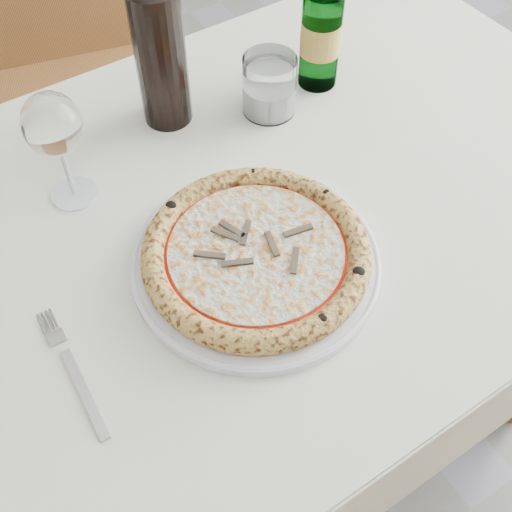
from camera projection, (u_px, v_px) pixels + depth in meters
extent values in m
cube|color=olive|center=(218.00, 229.00, 0.90)|extent=(1.29, 0.75, 0.04)
cube|color=beige|center=(217.00, 218.00, 0.88)|extent=(1.35, 0.81, 0.01)
cube|color=beige|center=(111.00, 122.00, 1.17)|extent=(1.34, 0.01, 0.22)
cube|color=beige|center=(389.00, 490.00, 0.77)|extent=(1.34, 0.01, 0.22)
cylinder|color=olive|center=(368.00, 149.00, 1.54)|extent=(0.06, 0.06, 0.71)
cube|color=olive|center=(87.00, 107.00, 1.49)|extent=(0.53, 0.53, 0.04)
cylinder|color=olive|center=(158.00, 118.00, 1.82)|extent=(0.04, 0.04, 0.43)
cylinder|color=olive|center=(195.00, 211.00, 1.61)|extent=(0.04, 0.04, 0.43)
cylinder|color=olive|center=(24.00, 148.00, 1.75)|extent=(0.04, 0.04, 0.43)
cylinder|color=olive|center=(43.00, 250.00, 1.53)|extent=(0.04, 0.04, 0.43)
cylinder|color=white|center=(256.00, 262.00, 0.82)|extent=(0.32, 0.32, 0.01)
torus|color=white|center=(256.00, 260.00, 0.82)|extent=(0.32, 0.32, 0.01)
cylinder|color=tan|center=(256.00, 256.00, 0.81)|extent=(0.28, 0.28, 0.01)
torus|color=#B68E43|center=(256.00, 252.00, 0.80)|extent=(0.29, 0.29, 0.03)
cylinder|color=red|center=(256.00, 252.00, 0.80)|extent=(0.24, 0.24, 0.00)
cylinder|color=beige|center=(256.00, 251.00, 0.80)|extent=(0.22, 0.22, 0.00)
cube|color=brown|center=(275.00, 239.00, 0.81)|extent=(0.04, 0.01, 0.00)
cube|color=brown|center=(264.00, 221.00, 0.83)|extent=(0.03, 0.03, 0.00)
cube|color=brown|center=(230.00, 216.00, 0.83)|extent=(0.01, 0.04, 0.00)
cube|color=brown|center=(230.00, 244.00, 0.80)|extent=(0.03, 0.03, 0.00)
cube|color=brown|center=(221.00, 266.00, 0.78)|extent=(0.04, 0.01, 0.00)
cube|color=brown|center=(244.00, 293.00, 0.76)|extent=(0.03, 0.03, 0.00)
cube|color=brown|center=(273.00, 269.00, 0.78)|extent=(0.01, 0.04, 0.00)
cube|color=brown|center=(300.00, 256.00, 0.79)|extent=(0.03, 0.03, 0.00)
cube|color=#999999|center=(83.00, 391.00, 0.72)|extent=(0.02, 0.12, 0.00)
cube|color=#999999|center=(58.00, 341.00, 0.75)|extent=(0.02, 0.02, 0.00)
cylinder|color=#999999|center=(44.00, 330.00, 0.76)|extent=(0.00, 0.03, 0.00)
cylinder|color=#999999|center=(48.00, 328.00, 0.77)|extent=(0.00, 0.03, 0.00)
cylinder|color=#999999|center=(52.00, 326.00, 0.77)|extent=(0.00, 0.03, 0.00)
cylinder|color=#999999|center=(57.00, 324.00, 0.77)|extent=(0.00, 0.03, 0.00)
cylinder|color=silver|center=(75.00, 194.00, 0.90)|extent=(0.07, 0.07, 0.00)
cylinder|color=silver|center=(67.00, 171.00, 0.86)|extent=(0.01, 0.01, 0.09)
ellipsoid|color=white|center=(52.00, 125.00, 0.80)|extent=(0.08, 0.08, 0.09)
cylinder|color=white|center=(269.00, 85.00, 0.98)|extent=(0.08, 0.08, 0.09)
cylinder|color=silver|center=(269.00, 97.00, 1.00)|extent=(0.07, 0.07, 0.05)
cylinder|color=#2B7B39|center=(320.00, 40.00, 1.00)|extent=(0.06, 0.06, 0.16)
cylinder|color=#E8DA48|center=(321.00, 37.00, 0.99)|extent=(0.06, 0.06, 0.05)
cylinder|color=black|center=(161.00, 58.00, 0.92)|extent=(0.07, 0.07, 0.21)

